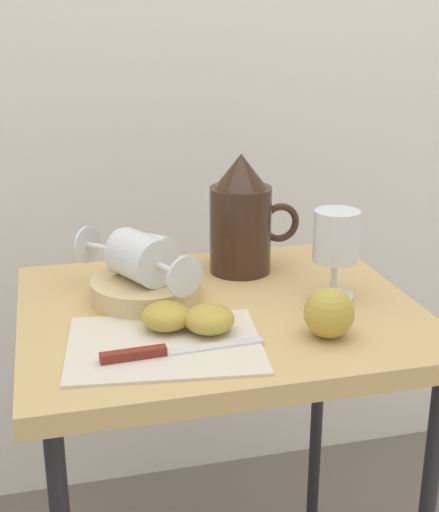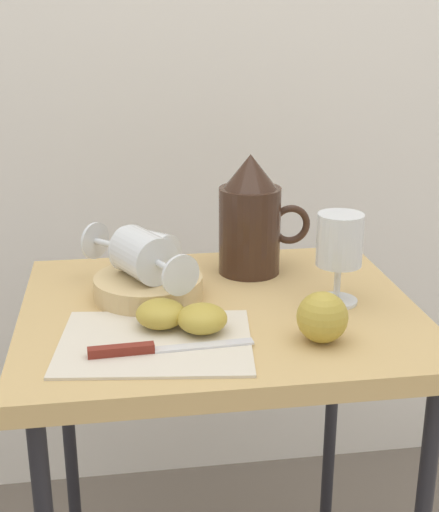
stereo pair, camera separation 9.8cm
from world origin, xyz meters
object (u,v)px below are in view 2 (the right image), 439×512
at_px(wine_glass_upright, 339,245).
at_px(knife, 147,349).
at_px(pitcher, 250,226).
at_px(apple_half_left, 161,314).
at_px(apple_half_right, 202,319).
at_px(wine_glass_tipped_near, 145,256).
at_px(apple_whole, 322,317).
at_px(table, 220,345).
at_px(basket_tray, 148,287).
at_px(wine_glass_tipped_far, 142,252).

xyz_separation_m(wine_glass_upright, knife, (-0.29, -0.13, -0.08)).
relative_size(pitcher, knife, 0.93).
relative_size(apple_half_left, apple_half_right, 1.00).
relative_size(wine_glass_tipped_near, knife, 0.76).
bearing_deg(knife, apple_whole, 1.67).
bearing_deg(apple_half_right, knife, -146.53).
bearing_deg(wine_glass_upright, knife, -155.65).
distance_m(wine_glass_upright, apple_half_right, 0.24).
bearing_deg(knife, table, 51.11).
xyz_separation_m(table, basket_tray, (-0.10, 0.05, 0.08)).
bearing_deg(apple_half_right, basket_tray, 114.86).
height_order(table, wine_glass_tipped_far, wine_glass_tipped_far).
height_order(pitcher, wine_glass_tipped_near, pitcher).
xyz_separation_m(pitcher, apple_whole, (0.04, -0.28, -0.05)).
bearing_deg(wine_glass_tipped_far, apple_half_right, -65.09).
distance_m(basket_tray, apple_half_right, 0.16).
distance_m(wine_glass_tipped_near, knife, 0.20).
bearing_deg(apple_half_left, wine_glass_tipped_near, 97.91).
bearing_deg(wine_glass_tipped_far, table, -30.13).
bearing_deg(knife, pitcher, 56.44).
relative_size(wine_glass_upright, apple_half_left, 2.01).
relative_size(basket_tray, knife, 0.77).
distance_m(wine_glass_upright, knife, 0.33).
height_order(apple_half_right, knife, apple_half_right).
distance_m(wine_glass_tipped_far, apple_half_left, 0.14).
bearing_deg(pitcher, apple_half_right, -115.42).
xyz_separation_m(table, knife, (-0.12, -0.14, 0.07)).
bearing_deg(apple_half_right, table, 67.72).
height_order(basket_tray, knife, basket_tray).
xyz_separation_m(wine_glass_upright, wine_glass_tipped_near, (-0.29, 0.05, -0.02)).
bearing_deg(basket_tray, wine_glass_tipped_far, 115.41).
distance_m(apple_half_right, apple_whole, 0.16).
relative_size(apple_half_right, apple_whole, 1.00).
relative_size(table, pitcher, 3.36).
bearing_deg(apple_half_left, pitcher, 51.55).
bearing_deg(apple_half_left, apple_half_right, -24.25).
distance_m(wine_glass_upright, apple_half_left, 0.28).
bearing_deg(wine_glass_upright, apple_half_left, -168.16).
distance_m(pitcher, apple_half_right, 0.26).
distance_m(wine_glass_tipped_near, apple_whole, 0.29).
xyz_separation_m(table, wine_glass_upright, (0.18, -0.01, 0.16)).
bearing_deg(knife, apple_half_left, 72.98).
bearing_deg(wine_glass_upright, wine_glass_tipped_far, 165.55).
relative_size(pitcher, apple_half_right, 2.91).
bearing_deg(pitcher, basket_tray, -152.55).
bearing_deg(basket_tray, apple_half_left, -84.70).
height_order(wine_glass_tipped_near, wine_glass_tipped_far, wine_glass_tipped_near).
relative_size(wine_glass_tipped_near, apple_half_right, 2.40).
bearing_deg(apple_whole, table, 130.80).
bearing_deg(knife, wine_glass_tipped_near, 87.42).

